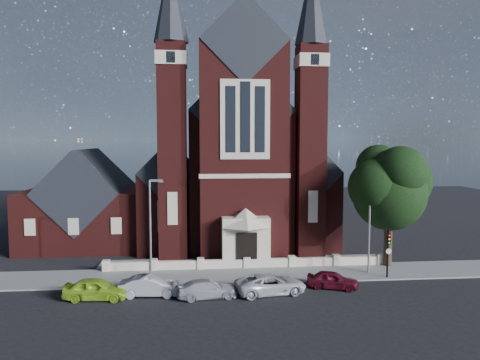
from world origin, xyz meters
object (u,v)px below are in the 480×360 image
object	(u,v)px
car_silver_a	(150,286)
car_dark_red	(333,280)
street_lamp_left	(151,223)
traffic_signal	(388,247)
church	(232,165)
street_tree	(392,189)
car_silver_b	(207,289)
parish_hall	(88,207)
car_white_suv	(271,284)
car_lime_van	(96,289)
street_lamp_right	(371,220)

from	to	relation	value
car_silver_a	car_dark_red	world-z (taller)	car_silver_a
street_lamp_left	car_dark_red	world-z (taller)	street_lamp_left
traffic_signal	church	bearing A→B (deg)	118.20
car_dark_red	street_tree	bearing A→B (deg)	-32.13
car_silver_a	car_dark_red	distance (m)	13.56
church	car_silver_b	world-z (taller)	church
parish_hall	car_silver_a	world-z (taller)	parish_hall
church	car_silver_a	size ratio (longest dim) A/B	7.90
traffic_signal	car_white_suv	bearing A→B (deg)	-164.72
church	car_lime_van	size ratio (longest dim) A/B	7.79
street_lamp_left	traffic_signal	size ratio (longest dim) A/B	2.02
car_lime_van	street_tree	bearing A→B (deg)	-71.07
street_tree	car_dark_red	xyz separation A→B (m)	(-6.71, -5.23, -6.30)
car_dark_red	car_silver_a	bearing A→B (deg)	112.11
street_lamp_right	traffic_signal	bearing A→B (deg)	-59.99
church	parish_hall	xyz separation A→B (m)	(-16.00, -4.94, -4.17)
parish_hall	car_silver_a	distance (m)	20.13
parish_hall	car_white_suv	world-z (taller)	parish_hall
street_tree	car_lime_van	xyz separation A→B (m)	(-23.99, -6.11, -6.20)
church	parish_hall	world-z (taller)	church
street_lamp_right	street_lamp_left	bearing A→B (deg)	180.00
parish_hall	car_dark_red	xyz separation A→B (m)	(21.88, -17.52, -3.35)
car_dark_red	parish_hall	bearing A→B (deg)	71.30
street_lamp_left	car_dark_red	bearing A→B (deg)	-14.31
traffic_signal	parish_hall	bearing A→B (deg)	150.02
parish_hall	car_silver_b	size ratio (longest dim) A/B	2.79
street_tree	street_lamp_right	world-z (taller)	street_tree
car_dark_red	car_lime_van	bearing A→B (deg)	112.91
car_silver_a	car_silver_b	size ratio (longest dim) A/B	1.01
church	car_white_suv	xyz separation A→B (m)	(1.03, -23.24, -7.47)
parish_hall	car_white_suv	distance (m)	25.22
church	car_lime_van	world-z (taller)	church
church	street_tree	distance (m)	21.38
parish_hall	street_lamp_left	xyz separation A→B (m)	(8.09, -14.00, 0.59)
car_lime_van	car_silver_a	size ratio (longest dim) A/B	1.01
street_lamp_right	car_silver_b	xyz separation A→B (m)	(-13.69, -4.74, -3.96)
traffic_signal	car_silver_a	bearing A→B (deg)	-172.53
street_lamp_right	car_dark_red	xyz separation A→B (m)	(-4.21, -3.52, -3.94)
parish_hall	traffic_signal	xyz separation A→B (m)	(27.00, -15.57, -1.43)
car_silver_b	car_white_suv	bearing A→B (deg)	-91.72
street_lamp_left	car_white_suv	world-z (taller)	street_lamp_left
parish_hall	car_silver_b	bearing A→B (deg)	-56.51
parish_hall	traffic_signal	world-z (taller)	parish_hall
car_white_suv	car_silver_b	bearing A→B (deg)	86.39
street_lamp_left	car_lime_van	bearing A→B (deg)	-128.38
church	car_dark_red	distance (m)	24.41
street_lamp_right	car_white_suv	xyz separation A→B (m)	(-9.06, -4.30, -3.88)
traffic_signal	car_dark_red	world-z (taller)	traffic_signal
church	traffic_signal	size ratio (longest dim) A/B	8.72
car_white_suv	traffic_signal	bearing A→B (deg)	-83.83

